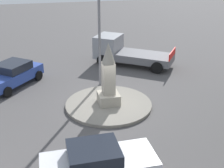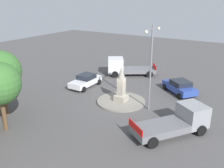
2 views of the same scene
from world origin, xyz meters
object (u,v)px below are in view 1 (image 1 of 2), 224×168
(monument, at_px, (108,79))
(streetlamp, at_px, (99,12))
(car_blue_passing, at_px, (12,74))
(car_white_parked_left, at_px, (98,163))
(truck_grey_parked_right, at_px, (125,52))

(monument, xyz_separation_m, streetlamp, (-0.12, -2.99, 3.08))
(monument, xyz_separation_m, car_blue_passing, (5.35, -4.18, -0.82))
(monument, relative_size, streetlamp, 0.45)
(monument, relative_size, car_white_parked_left, 0.81)
(car_white_parked_left, distance_m, truck_grey_parked_right, 12.96)
(streetlamp, height_order, car_blue_passing, streetlamp)
(monument, distance_m, truck_grey_parked_right, 7.09)
(monument, bearing_deg, truck_grey_parked_right, -112.80)
(truck_grey_parked_right, bearing_deg, streetlamp, 53.32)
(car_blue_passing, distance_m, truck_grey_parked_right, 8.42)
(car_blue_passing, bearing_deg, truck_grey_parked_right, -163.91)
(car_blue_passing, height_order, truck_grey_parked_right, truck_grey_parked_right)
(truck_grey_parked_right, bearing_deg, car_white_parked_left, 70.07)
(monument, distance_m, streetlamp, 4.29)
(car_white_parked_left, bearing_deg, truck_grey_parked_right, -109.93)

